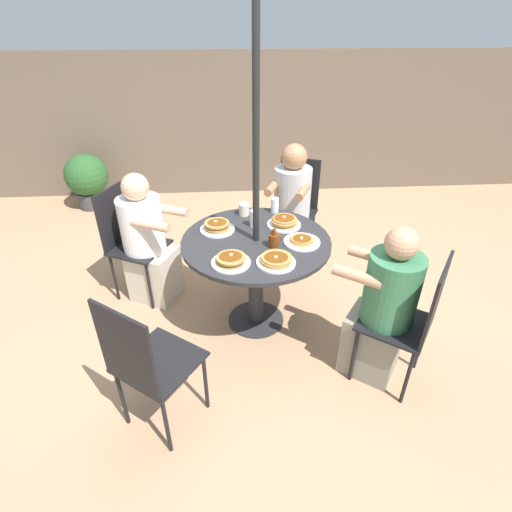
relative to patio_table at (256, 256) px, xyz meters
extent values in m
plane|color=tan|center=(0.00, 0.00, -0.61)|extent=(12.00, 12.00, 0.00)
cube|color=brown|center=(0.00, 2.69, 0.26)|extent=(10.00, 0.06, 1.74)
cylinder|color=#28282B|center=(0.00, 0.00, -0.60)|extent=(0.44, 0.44, 0.01)
cylinder|color=#28282B|center=(0.00, 0.00, -0.25)|extent=(0.12, 0.12, 0.72)
cylinder|color=#28282B|center=(0.00, 0.00, 0.12)|extent=(1.07, 1.07, 0.03)
cylinder|color=black|center=(0.00, 0.00, 0.61)|extent=(0.05, 0.05, 2.44)
cylinder|color=black|center=(-0.64, -0.60, -0.39)|extent=(0.02, 0.02, 0.45)
cylinder|color=black|center=(-0.36, -0.80, -0.39)|extent=(0.02, 0.02, 0.45)
cylinder|color=black|center=(-0.84, -0.88, -0.39)|extent=(0.02, 0.02, 0.45)
cylinder|color=black|center=(-0.56, -1.08, -0.39)|extent=(0.02, 0.02, 0.45)
cube|color=black|center=(-0.60, -0.84, -0.15)|extent=(0.57, 0.57, 0.02)
cube|color=black|center=(-0.72, -1.00, 0.10)|extent=(0.32, 0.24, 0.49)
cylinder|color=black|center=(0.60, -0.65, -0.39)|extent=(0.02, 0.02, 0.45)
cylinder|color=black|center=(0.80, -0.37, -0.39)|extent=(0.02, 0.02, 0.45)
cylinder|color=black|center=(0.87, -0.85, -0.39)|extent=(0.02, 0.02, 0.45)
cylinder|color=black|center=(1.08, -0.57, -0.39)|extent=(0.02, 0.02, 0.45)
cube|color=black|center=(0.84, -0.61, -0.15)|extent=(0.57, 0.57, 0.02)
cube|color=black|center=(0.99, -0.73, 0.10)|extent=(0.24, 0.32, 0.49)
cube|color=gray|center=(0.75, -0.55, -0.39)|extent=(0.46, 0.46, 0.45)
cylinder|color=#38754C|center=(0.79, -0.58, 0.08)|extent=(0.33, 0.33, 0.48)
sphere|color=tan|center=(0.79, -0.58, 0.41)|extent=(0.20, 0.20, 0.20)
cylinder|color=tan|center=(0.56, -0.57, 0.20)|extent=(0.29, 0.23, 0.07)
cylinder|color=tan|center=(0.72, -0.36, 0.20)|extent=(0.29, 0.23, 0.07)
cylinder|color=black|center=(0.51, 0.72, -0.39)|extent=(0.02, 0.02, 0.45)
cylinder|color=black|center=(0.19, 0.86, -0.39)|extent=(0.02, 0.02, 0.45)
cylinder|color=black|center=(0.65, 1.04, -0.39)|extent=(0.02, 0.02, 0.45)
cylinder|color=black|center=(0.33, 1.18, -0.39)|extent=(0.02, 0.02, 0.45)
cube|color=black|center=(0.42, 0.95, -0.15)|extent=(0.54, 0.54, 0.02)
cube|color=black|center=(0.50, 1.13, 0.10)|extent=(0.36, 0.17, 0.49)
cube|color=#3D3D42|center=(0.37, 0.85, -0.39)|extent=(0.43, 0.45, 0.45)
cylinder|color=#B2B2B2|center=(0.39, 0.89, 0.09)|extent=(0.34, 0.34, 0.50)
sphere|color=#A3704C|center=(0.39, 0.89, 0.44)|extent=(0.23, 0.23, 0.23)
cylinder|color=#A3704C|center=(0.45, 0.68, 0.21)|extent=(0.18, 0.28, 0.07)
cylinder|color=#A3704C|center=(0.20, 0.79, 0.21)|extent=(0.18, 0.28, 0.07)
cylinder|color=black|center=(-0.71, 0.52, -0.39)|extent=(0.02, 0.02, 0.45)
cylinder|color=black|center=(-0.86, 0.21, -0.39)|extent=(0.02, 0.02, 0.45)
cylinder|color=black|center=(-1.02, 0.67, -0.39)|extent=(0.02, 0.02, 0.45)
cylinder|color=black|center=(-1.17, 0.35, -0.39)|extent=(0.02, 0.02, 0.45)
cube|color=black|center=(-0.94, 0.44, -0.15)|extent=(0.54, 0.54, 0.02)
cube|color=black|center=(-1.12, 0.52, 0.10)|extent=(0.18, 0.36, 0.49)
cube|color=beige|center=(-0.84, 0.39, -0.39)|extent=(0.46, 0.44, 0.45)
cylinder|color=white|center=(-0.88, 0.41, 0.07)|extent=(0.34, 0.34, 0.46)
sphere|color=#DBA884|center=(-0.88, 0.41, 0.39)|extent=(0.21, 0.21, 0.21)
cylinder|color=#DBA884|center=(-0.65, 0.46, 0.18)|extent=(0.31, 0.19, 0.07)
cylinder|color=#DBA884|center=(-0.77, 0.21, 0.18)|extent=(0.31, 0.19, 0.07)
cylinder|color=white|center=(0.32, -0.07, 0.15)|extent=(0.26, 0.26, 0.01)
cylinder|color=#AD7A3D|center=(0.32, -0.06, 0.16)|extent=(0.17, 0.17, 0.01)
cylinder|color=#AD7A3D|center=(0.32, -0.06, 0.17)|extent=(0.16, 0.16, 0.01)
ellipsoid|color=brown|center=(0.32, -0.07, 0.18)|extent=(0.13, 0.12, 0.00)
cube|color=#F4E084|center=(0.31, -0.07, 0.18)|extent=(0.02, 0.02, 0.01)
cylinder|color=white|center=(-0.28, 0.16, 0.15)|extent=(0.26, 0.26, 0.01)
cylinder|color=#AD7A3D|center=(-0.27, 0.16, 0.16)|extent=(0.18, 0.18, 0.01)
cylinder|color=#AD7A3D|center=(-0.28, 0.16, 0.17)|extent=(0.18, 0.18, 0.01)
cylinder|color=#AD7A3D|center=(-0.28, 0.16, 0.18)|extent=(0.17, 0.17, 0.01)
cylinder|color=#AD7A3D|center=(-0.28, 0.16, 0.20)|extent=(0.18, 0.18, 0.01)
ellipsoid|color=brown|center=(-0.28, 0.16, 0.21)|extent=(0.14, 0.13, 0.00)
cube|color=#F4E084|center=(-0.29, 0.16, 0.21)|extent=(0.02, 0.02, 0.01)
cylinder|color=white|center=(0.23, 0.20, 0.15)|extent=(0.26, 0.26, 0.01)
cylinder|color=#AD7A3D|center=(0.23, 0.20, 0.16)|extent=(0.18, 0.18, 0.01)
cylinder|color=#AD7A3D|center=(0.22, 0.20, 0.17)|extent=(0.18, 0.18, 0.01)
cylinder|color=#AD7A3D|center=(0.23, 0.19, 0.18)|extent=(0.20, 0.20, 0.01)
cylinder|color=#AD7A3D|center=(0.23, 0.20, 0.20)|extent=(0.18, 0.18, 0.01)
ellipsoid|color=brown|center=(0.23, 0.20, 0.21)|extent=(0.15, 0.14, 0.00)
cube|color=#F4E084|center=(0.22, 0.20, 0.21)|extent=(0.03, 0.03, 0.01)
cylinder|color=white|center=(0.11, -0.32, 0.15)|extent=(0.26, 0.26, 0.01)
cylinder|color=#AD7A3D|center=(0.11, -0.32, 0.16)|extent=(0.20, 0.20, 0.01)
cylinder|color=#AD7A3D|center=(0.11, -0.32, 0.17)|extent=(0.20, 0.20, 0.01)
cylinder|color=#AD7A3D|center=(0.11, -0.31, 0.18)|extent=(0.20, 0.20, 0.01)
ellipsoid|color=brown|center=(0.11, -0.32, 0.19)|extent=(0.16, 0.14, 0.00)
cube|color=#F4E084|center=(0.10, -0.33, 0.19)|extent=(0.03, 0.03, 0.01)
cylinder|color=white|center=(-0.18, -0.30, 0.15)|extent=(0.26, 0.26, 0.01)
cylinder|color=#AD7A3D|center=(-0.19, -0.30, 0.16)|extent=(0.18, 0.18, 0.01)
cylinder|color=#AD7A3D|center=(-0.18, -0.30, 0.17)|extent=(0.18, 0.18, 0.01)
cylinder|color=#AD7A3D|center=(-0.18, -0.30, 0.18)|extent=(0.18, 0.18, 0.01)
cylinder|color=#AD7A3D|center=(-0.18, -0.31, 0.19)|extent=(0.19, 0.19, 0.01)
ellipsoid|color=brown|center=(-0.18, -0.30, 0.20)|extent=(0.15, 0.14, 0.00)
cube|color=#F4E084|center=(-0.18, -0.29, 0.20)|extent=(0.03, 0.03, 0.01)
cylinder|color=#602D0F|center=(0.11, -0.11, 0.19)|extent=(0.07, 0.07, 0.10)
cylinder|color=#602D0F|center=(0.11, -0.11, 0.26)|extent=(0.03, 0.03, 0.04)
torus|color=#602D0F|center=(0.15, -0.11, 0.20)|extent=(0.05, 0.01, 0.05)
cylinder|color=beige|center=(-0.07, 0.41, 0.18)|extent=(0.08, 0.08, 0.09)
cylinder|color=white|center=(-0.07, 0.41, 0.23)|extent=(0.09, 0.09, 0.01)
cylinder|color=silver|center=(0.18, 0.44, 0.20)|extent=(0.06, 0.06, 0.12)
cylinder|color=silver|center=(0.00, 0.20, 0.20)|extent=(0.07, 0.07, 0.13)
cylinder|color=#3D3D3F|center=(-1.91, 2.30, -0.51)|extent=(0.32, 0.32, 0.20)
sphere|color=#285628|center=(-1.91, 2.30, -0.19)|extent=(0.51, 0.51, 0.51)
camera|label=1|loc=(-0.17, -2.46, 1.55)|focal=28.00mm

